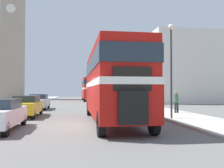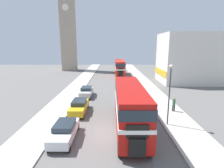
{
  "view_description": "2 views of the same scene",
  "coord_description": "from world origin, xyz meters",
  "px_view_note": "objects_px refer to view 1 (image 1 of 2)",
  "views": [
    {
      "loc": [
        -0.44,
        -13.15,
        1.83
      ],
      "look_at": [
        1.67,
        1.12,
        2.21
      ],
      "focal_mm": 40.0,
      "sensor_mm": 36.0,
      "label": 1
    },
    {
      "loc": [
        0.04,
        -14.32,
        7.59
      ],
      "look_at": [
        0.0,
        7.91,
        2.8
      ],
      "focal_mm": 28.0,
      "sensor_mm": 36.0,
      "label": 2
    }
  ],
  "objects_px": {
    "car_parked_far": "(39,102)",
    "church_tower": "(13,24)",
    "street_lamp": "(171,56)",
    "bus_distant": "(89,87)",
    "car_parked_mid": "(27,106)",
    "double_decker_bus": "(112,80)",
    "pedestrian_walking": "(176,101)"
  },
  "relations": [
    {
      "from": "car_parked_far",
      "to": "church_tower",
      "type": "xyz_separation_m",
      "value": [
        -9.86,
        31.11,
        15.47
      ]
    },
    {
      "from": "church_tower",
      "to": "street_lamp",
      "type": "bearing_deg",
      "value": -65.03
    },
    {
      "from": "bus_distant",
      "to": "church_tower",
      "type": "relative_size",
      "value": 0.35
    },
    {
      "from": "car_parked_mid",
      "to": "street_lamp",
      "type": "height_order",
      "value": "street_lamp"
    },
    {
      "from": "bus_distant",
      "to": "car_parked_far",
      "type": "xyz_separation_m",
      "value": [
        -6.0,
        -20.06,
        -1.63
      ]
    },
    {
      "from": "double_decker_bus",
      "to": "bus_distant",
      "type": "height_order",
      "value": "double_decker_bus"
    },
    {
      "from": "pedestrian_walking",
      "to": "street_lamp",
      "type": "bearing_deg",
      "value": -117.17
    },
    {
      "from": "bus_distant",
      "to": "church_tower",
      "type": "bearing_deg",
      "value": 145.13
    },
    {
      "from": "car_parked_far",
      "to": "street_lamp",
      "type": "xyz_separation_m",
      "value": [
        9.38,
        -10.21,
        3.19
      ]
    },
    {
      "from": "car_parked_far",
      "to": "pedestrian_walking",
      "type": "height_order",
      "value": "pedestrian_walking"
    },
    {
      "from": "street_lamp",
      "to": "double_decker_bus",
      "type": "bearing_deg",
      "value": -172.45
    },
    {
      "from": "bus_distant",
      "to": "car_parked_far",
      "type": "height_order",
      "value": "bus_distant"
    },
    {
      "from": "bus_distant",
      "to": "church_tower",
      "type": "xyz_separation_m",
      "value": [
        -15.86,
        11.05,
        13.84
      ]
    },
    {
      "from": "double_decker_bus",
      "to": "street_lamp",
      "type": "xyz_separation_m",
      "value": [
        3.8,
        0.5,
        1.53
      ]
    },
    {
      "from": "pedestrian_walking",
      "to": "car_parked_far",
      "type": "bearing_deg",
      "value": 149.33
    },
    {
      "from": "car_parked_far",
      "to": "church_tower",
      "type": "distance_m",
      "value": 36.12
    },
    {
      "from": "car_parked_far",
      "to": "double_decker_bus",
      "type": "bearing_deg",
      "value": -62.44
    },
    {
      "from": "pedestrian_walking",
      "to": "church_tower",
      "type": "distance_m",
      "value": 45.84
    },
    {
      "from": "car_parked_mid",
      "to": "bus_distant",
      "type": "bearing_deg",
      "value": 77.64
    },
    {
      "from": "double_decker_bus",
      "to": "church_tower",
      "type": "xyz_separation_m",
      "value": [
        -15.45,
        41.83,
        13.81
      ]
    },
    {
      "from": "car_parked_far",
      "to": "pedestrian_walking",
      "type": "bearing_deg",
      "value": -30.67
    },
    {
      "from": "car_parked_mid",
      "to": "street_lamp",
      "type": "relative_size",
      "value": 0.78
    },
    {
      "from": "bus_distant",
      "to": "street_lamp",
      "type": "distance_m",
      "value": 30.5
    },
    {
      "from": "bus_distant",
      "to": "car_parked_far",
      "type": "relative_size",
      "value": 2.7
    },
    {
      "from": "car_parked_far",
      "to": "street_lamp",
      "type": "relative_size",
      "value": 0.69
    },
    {
      "from": "double_decker_bus",
      "to": "church_tower",
      "type": "distance_m",
      "value": 46.68
    },
    {
      "from": "double_decker_bus",
      "to": "street_lamp",
      "type": "distance_m",
      "value": 4.12
    },
    {
      "from": "bus_distant",
      "to": "car_parked_far",
      "type": "distance_m",
      "value": 21.0
    },
    {
      "from": "bus_distant",
      "to": "street_lamp",
      "type": "bearing_deg",
      "value": -83.62
    },
    {
      "from": "double_decker_bus",
      "to": "car_parked_mid",
      "type": "relative_size",
      "value": 2.33
    },
    {
      "from": "bus_distant",
      "to": "car_parked_far",
      "type": "bearing_deg",
      "value": -106.65
    },
    {
      "from": "double_decker_bus",
      "to": "car_parked_far",
      "type": "height_order",
      "value": "double_decker_bus"
    }
  ]
}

